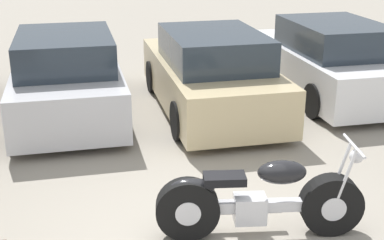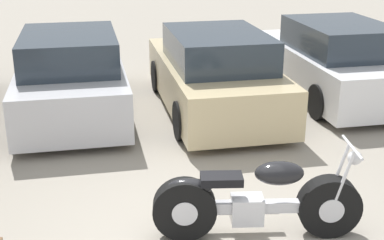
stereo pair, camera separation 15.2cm
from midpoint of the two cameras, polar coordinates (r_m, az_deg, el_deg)
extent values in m
cylinder|color=black|center=(5.99, 15.11, -8.89)|extent=(0.70, 0.31, 0.68)
cylinder|color=silver|center=(5.99, 15.11, -8.89)|extent=(0.30, 0.26, 0.27)
cylinder|color=black|center=(5.74, -0.03, -9.49)|extent=(0.70, 0.31, 0.68)
cylinder|color=silver|center=(5.74, -0.03, -9.49)|extent=(0.30, 0.26, 0.27)
cube|color=silver|center=(5.81, 7.72, -9.12)|extent=(1.18, 0.30, 0.12)
cube|color=silver|center=(5.81, 6.64, -9.45)|extent=(0.37, 0.29, 0.30)
ellipsoid|color=black|center=(5.67, 10.05, -5.59)|extent=(0.56, 0.37, 0.25)
cube|color=black|center=(5.60, 3.95, -6.32)|extent=(0.47, 0.31, 0.09)
ellipsoid|color=black|center=(5.62, 0.48, -7.23)|extent=(0.51, 0.28, 0.20)
cylinder|color=silver|center=(5.79, 16.53, -6.29)|extent=(0.22, 0.07, 0.70)
cylinder|color=silver|center=(5.94, 16.00, -5.53)|extent=(0.22, 0.07, 0.70)
cylinder|color=silver|center=(5.76, 17.44, -2.79)|extent=(0.13, 0.62, 0.03)
sphere|color=silver|center=(5.82, 17.69, -3.87)|extent=(0.15, 0.15, 0.15)
cylinder|color=silver|center=(5.95, 4.33, -9.71)|extent=(1.18, 0.27, 0.08)
cube|color=#BCBCC1|center=(9.73, -12.23, 3.86)|extent=(1.77, 4.25, 0.78)
cube|color=#28333D|center=(9.32, -12.53, 7.35)|extent=(1.56, 2.21, 0.55)
cylinder|color=black|center=(11.10, -16.42, 4.36)|extent=(0.20, 0.62, 0.62)
cylinder|color=black|center=(11.07, -7.88, 4.96)|extent=(0.20, 0.62, 0.62)
cylinder|color=black|center=(8.60, -17.61, -0.31)|extent=(0.20, 0.62, 0.62)
cylinder|color=black|center=(8.56, -6.60, 0.45)|extent=(0.20, 0.62, 0.62)
cube|color=#C6B284|center=(9.63, 2.75, 4.14)|extent=(1.77, 4.25, 0.78)
cube|color=#28333D|center=(9.23, 3.21, 7.68)|extent=(1.56, 2.21, 0.55)
cylinder|color=black|center=(10.78, -3.27, 4.70)|extent=(0.20, 0.62, 0.62)
cylinder|color=black|center=(11.13, 5.21, 5.14)|extent=(0.20, 0.62, 0.62)
cylinder|color=black|center=(8.30, -0.58, -0.05)|extent=(0.20, 0.62, 0.62)
cylinder|color=black|center=(8.75, 10.10, 0.70)|extent=(0.20, 0.62, 0.62)
cube|color=white|center=(10.88, 15.05, 5.35)|extent=(1.77, 4.25, 0.78)
cube|color=#28333D|center=(10.52, 15.98, 8.48)|extent=(1.56, 2.21, 0.55)
cylinder|color=black|center=(11.78, 8.54, 5.85)|extent=(0.20, 0.62, 0.62)
cylinder|color=black|center=(12.44, 15.75, 6.07)|extent=(0.20, 0.62, 0.62)
cylinder|color=black|center=(9.45, 13.89, 1.89)|extent=(0.20, 0.62, 0.62)
camera|label=1|loc=(0.08, -89.36, 0.24)|focal=50.00mm
camera|label=2|loc=(0.08, 90.64, -0.24)|focal=50.00mm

